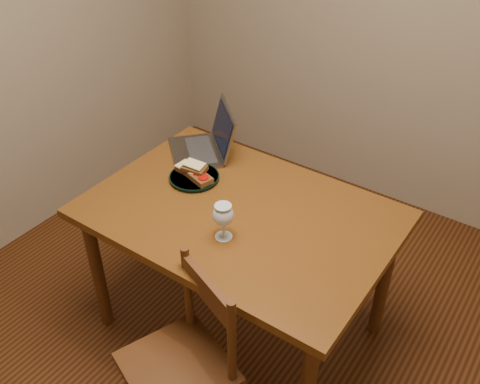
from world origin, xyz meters
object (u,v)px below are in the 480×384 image
Objects in this scene: chair at (182,358)px; laptop at (208,141)px; plate at (194,178)px; milk_glass at (223,222)px; table at (240,226)px.

laptop is (-0.53, 0.87, 0.35)m from chair.
plate is 1.43× the size of milk_glass.
plate is at bearing 166.97° from table.
plate is 0.26m from laptop.
plate is 0.53× the size of laptop.
chair is 2.13× the size of plate.
chair is (0.13, -0.57, -0.20)m from table.
laptop reaches higher than chair.
milk_glass is (0.05, -0.18, 0.17)m from table.
table is 7.94× the size of milk_glass.
milk_glass reaches higher than table.
chair is 1.08m from laptop.
milk_glass reaches higher than plate.
milk_glass is 0.37× the size of laptop.
table is at bearing -13.03° from plate.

